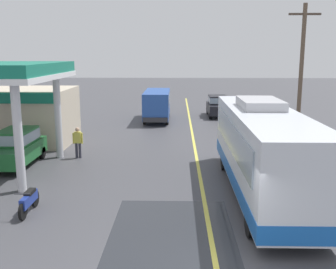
# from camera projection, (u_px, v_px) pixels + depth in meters

# --- Properties ---
(ground) EXTENTS (120.00, 120.00, 0.00)m
(ground) POSITION_uv_depth(u_px,v_px,m) (191.00, 129.00, 29.82)
(ground) COLOR #424247
(lane_divider_stripe) EXTENTS (0.16, 50.00, 0.01)m
(lane_divider_stripe) POSITION_uv_depth(u_px,v_px,m) (194.00, 144.00, 24.92)
(lane_divider_stripe) COLOR #D8CC4C
(lane_divider_stripe) RESTS_ON ground
(wet_puddle_patch) EXTENTS (3.89, 5.27, 0.01)m
(wet_puddle_patch) POSITION_uv_depth(u_px,v_px,m) (172.00, 231.00, 12.74)
(wet_puddle_patch) COLOR #26282D
(wet_puddle_patch) RESTS_ON ground
(coach_bus_main) EXTENTS (2.60, 11.04, 3.69)m
(coach_bus_main) POSITION_uv_depth(u_px,v_px,m) (263.00, 152.00, 15.85)
(coach_bus_main) COLOR silver
(coach_bus_main) RESTS_ON ground
(gas_station_roadside) EXTENTS (9.10, 11.95, 5.10)m
(gas_station_roadside) POSITION_uv_depth(u_px,v_px,m) (0.00, 105.00, 22.74)
(gas_station_roadside) COLOR #147259
(gas_station_roadside) RESTS_ON ground
(car_at_pump) EXTENTS (1.70, 4.20, 1.82)m
(car_at_pump) POSITION_uv_depth(u_px,v_px,m) (17.00, 146.00, 19.93)
(car_at_pump) COLOR #1E602D
(car_at_pump) RESTS_ON ground
(minibus_opposing_lane) EXTENTS (2.04, 6.13, 2.44)m
(minibus_opposing_lane) POSITION_uv_depth(u_px,v_px,m) (157.00, 103.00, 33.16)
(minibus_opposing_lane) COLOR #264C9E
(minibus_opposing_lane) RESTS_ON ground
(motorcycle_parked_forecourt) EXTENTS (0.55, 1.80, 0.92)m
(motorcycle_parked_forecourt) POSITION_uv_depth(u_px,v_px,m) (29.00, 201.00, 14.13)
(motorcycle_parked_forecourt) COLOR black
(motorcycle_parked_forecourt) RESTS_ON ground
(pedestrian_by_shop) EXTENTS (0.55, 0.22, 1.66)m
(pedestrian_by_shop) POSITION_uv_depth(u_px,v_px,m) (78.00, 141.00, 21.41)
(pedestrian_by_shop) COLOR #33333F
(pedestrian_by_shop) RESTS_ON ground
(car_trailing_behind_bus) EXTENTS (1.70, 4.20, 1.82)m
(car_trailing_behind_bus) POSITION_uv_depth(u_px,v_px,m) (218.00, 105.00, 35.39)
(car_trailing_behind_bus) COLOR black
(car_trailing_behind_bus) RESTS_ON ground
(utility_pole_roadside) EXTENTS (1.80, 0.24, 8.27)m
(utility_pole_roadside) POSITION_uv_depth(u_px,v_px,m) (301.00, 74.00, 23.20)
(utility_pole_roadside) COLOR brown
(utility_pole_roadside) RESTS_ON ground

